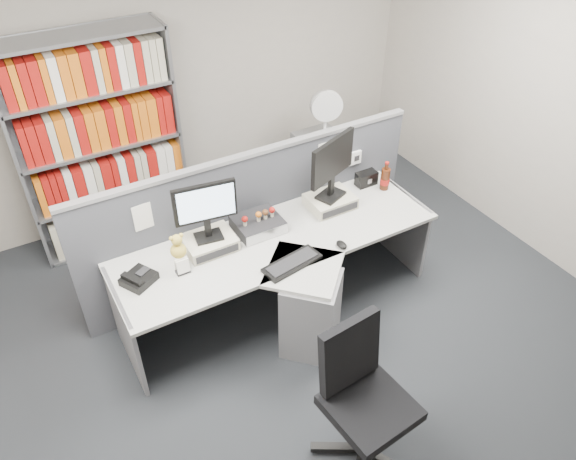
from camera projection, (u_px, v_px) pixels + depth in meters
ground at (330, 370)px, 4.25m from camera, size 5.50×5.50×0.00m
room_shell at (345, 170)px, 3.15m from camera, size 5.04×5.54×2.72m
partition at (253, 217)px, 4.71m from camera, size 3.00×0.08×1.27m
desk at (291, 280)px, 4.38m from camera, size 2.60×1.20×0.72m
monitor_riser_left at (210, 243)px, 4.25m from camera, size 0.38×0.31×0.10m
monitor_riser_right at (330, 201)px, 4.68m from camera, size 0.38×0.31×0.10m
monitor_left at (205, 207)px, 4.04m from camera, size 0.47×0.18×0.48m
monitor_right at (332, 163)px, 4.45m from camera, size 0.50×0.24×0.54m
desktop_pc at (258, 224)px, 4.43m from camera, size 0.36×0.32×0.10m
figurines at (260, 215)px, 4.36m from camera, size 0.29×0.05×0.09m
keyboard at (292, 263)px, 4.12m from camera, size 0.48×0.24×0.03m
mouse at (342, 245)px, 4.28m from camera, size 0.07×0.11×0.04m
desk_phone at (138, 279)px, 3.96m from camera, size 0.28×0.27×0.09m
desk_calendar at (182, 267)px, 4.03m from camera, size 0.10×0.08×0.12m
plush_toy at (178, 248)px, 3.99m from camera, size 0.12×0.12×0.20m
speaker at (366, 179)px, 4.93m from camera, size 0.19×0.10×0.12m
cola_bottle at (385, 179)px, 4.86m from camera, size 0.08×0.08×0.27m
shelving_unit at (100, 148)px, 4.96m from camera, size 1.41×0.40×2.00m
filing_cabinet at (323, 169)px, 5.87m from camera, size 0.45×0.61×0.70m
desk_fan at (326, 110)px, 5.45m from camera, size 0.31×0.19×0.53m
office_chair at (362, 393)px, 3.44m from camera, size 0.67×0.68×1.03m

